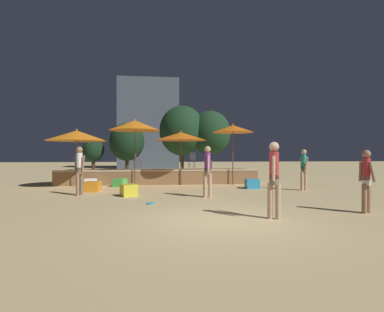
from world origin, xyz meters
The scene contains 24 objects.
ground_plane centered at (0.00, 0.00, 0.00)m, with size 120.00×120.00×0.00m, color tan.
wooden_deck centered at (-1.36, 10.01, 0.36)m, with size 10.48×3.03×0.79m.
patio_umbrella_0 centered at (-0.24, 8.44, 2.50)m, with size 2.65×2.65×2.80m.
patio_umbrella_1 centered at (-2.57, 8.36, 3.03)m, with size 2.56×2.56×3.37m.
patio_umbrella_2 centered at (-5.34, 8.16, 2.48)m, with size 2.91×2.91×2.82m.
patio_umbrella_3 centered at (2.47, 8.33, 2.91)m, with size 2.14×2.14×3.18m.
cube_seat_0 centered at (-2.52, 4.53, 0.22)m, with size 0.72×0.72×0.45m.
cube_seat_1 centered at (-4.67, 7.87, 0.21)m, with size 0.76×0.76×0.41m.
cube_seat_2 centered at (2.91, 6.50, 0.21)m, with size 0.63×0.63×0.43m.
cube_seat_3 centered at (-4.14, 6.00, 0.22)m, with size 0.66×0.66×0.43m.
cube_seat_4 centered at (-3.27, 7.93, 0.20)m, with size 0.69×0.69×0.39m.
person_0 centered at (-4.41, 4.94, 1.04)m, with size 0.47×0.32×1.87m.
person_1 centered at (1.35, 0.03, 1.04)m, with size 0.31×0.53×1.86m.
person_2 centered at (4.91, 5.48, 0.99)m, with size 0.30×0.52×1.79m.
person_3 centered at (4.06, 0.43, 0.90)m, with size 0.28×0.48×1.68m.
person_4 centered at (0.37, 3.87, 1.05)m, with size 0.31×0.54×1.87m.
bistro_chair_0 centered at (-2.64, 10.44, 1.33)m, with size 0.46×0.45×0.90m.
bistro_chair_1 centered at (0.57, 10.35, 1.33)m, with size 0.41×0.41×0.90m.
frisbee_disc centered at (-1.66, 2.60, 0.02)m, with size 0.28×0.28×0.03m.
background_tree_0 centered at (-6.61, 18.18, 1.93)m, with size 1.72×1.72×2.90m.
background_tree_1 centered at (-3.88, 17.71, 2.59)m, with size 2.78×2.78×4.13m.
background_tree_2 centered at (0.56, 17.24, 3.51)m, with size 3.67×3.67×5.53m.
background_tree_3 centered at (2.83, 17.01, 3.33)m, with size 3.26×3.26×5.13m.
distant_building centered at (-2.42, 28.40, 5.10)m, with size 6.83×4.07×10.19m.
Camera 1 is at (-1.47, -6.91, 1.55)m, focal length 28.00 mm.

